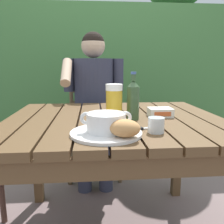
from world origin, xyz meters
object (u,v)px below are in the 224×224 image
soup_bowl (106,122)px  table_knife (142,129)px  chair_near_diner (94,122)px  beer_bottle (133,99)px  beer_glass (114,103)px  water_glass_small (156,125)px  serving_plate (106,133)px  bread_roll (125,128)px  butter_tub (160,112)px  person_eating (94,97)px

soup_bowl → table_knife: 0.17m
chair_near_diner → beer_bottle: (0.19, -0.96, 0.34)m
beer_glass → beer_bottle: beer_bottle is taller
soup_bowl → water_glass_small: soup_bowl is taller
serving_plate → table_knife: serving_plate is taller
chair_near_diner → beer_glass: (0.09, -1.00, 0.33)m
water_glass_small → beer_glass: bearing=126.5°
table_knife → soup_bowl: bearing=-159.1°
bread_roll → water_glass_small: bearing=32.0°
water_glass_small → butter_tub: bearing=70.8°
person_eating → water_glass_small: bearing=-76.4°
chair_near_diner → soup_bowl: (0.04, -1.21, 0.29)m
beer_glass → serving_plate: bearing=-103.5°
chair_near_diner → soup_bowl: 1.25m
water_glass_small → serving_plate: bearing=-177.0°
person_eating → beer_glass: bearing=-83.5°
soup_bowl → table_knife: soup_bowl is taller
soup_bowl → beer_bottle: (0.15, 0.25, 0.05)m
soup_bowl → bread_roll: soup_bowl is taller
bread_roll → butter_tub: bearing=57.6°
serving_plate → beer_bottle: (0.15, 0.25, 0.10)m
serving_plate → beer_bottle: 0.31m
serving_plate → beer_glass: 0.24m
person_eating → soup_bowl: bearing=-87.8°
beer_bottle → beer_glass: bearing=-159.4°
chair_near_diner → butter_tub: 1.01m
beer_glass → table_knife: (0.10, -0.16, -0.09)m
soup_bowl → beer_glass: beer_glass is taller
serving_plate → person_eating: bearing=92.2°
water_glass_small → butter_tub: (0.10, 0.29, -0.01)m
chair_near_diner → water_glass_small: (0.24, -1.20, 0.27)m
table_knife → person_eating: bearing=101.5°
person_eating → butter_tub: (0.34, -0.72, 0.01)m
water_glass_small → table_knife: 0.07m
person_eating → water_glass_small: (0.24, -1.01, 0.02)m
person_eating → water_glass_small: size_ratio=18.71×
table_knife → serving_plate: bearing=-159.1°
chair_near_diner → bread_roll: 1.32m
serving_plate → butter_tub: bearing=44.7°
butter_tub → soup_bowl: bearing=-135.3°
person_eating → beer_bottle: person_eating is taller
beer_bottle → bread_roll: bearing=-104.5°
beer_glass → person_eating: bearing=96.5°
chair_near_diner → person_eating: 0.32m
person_eating → chair_near_diner: bearing=89.2°
beer_glass → beer_bottle: size_ratio=0.76×
person_eating → soup_bowl: size_ratio=6.15×
butter_tub → beer_bottle: bearing=-162.4°
chair_near_diner → bread_roll: (0.10, -1.29, 0.29)m
beer_bottle → water_glass_small: size_ratio=3.55×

